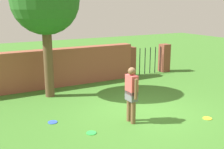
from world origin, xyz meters
TOP-DOWN VIEW (x-y plane):
  - ground_plane at (0.00, 0.00)m, footprint 40.00×40.00m
  - brick_wall at (-1.50, 4.26)m, footprint 7.25×0.50m
  - tree at (-2.03, 3.08)m, footprint 2.40×2.40m
  - person at (-0.70, -0.42)m, footprint 0.22×0.54m
  - fence_gate at (3.27, 4.26)m, footprint 2.53×0.44m
  - frisbee_green at (-2.02, -0.54)m, footprint 0.27×0.27m
  - frisbee_yellow at (1.43, -1.31)m, footprint 0.27×0.27m
  - frisbee_blue at (-2.70, 0.65)m, footprint 0.27×0.27m

SIDE VIEW (x-z plane):
  - ground_plane at x=0.00m, z-range 0.00..0.00m
  - frisbee_green at x=-2.02m, z-range 0.00..0.02m
  - frisbee_yellow at x=1.43m, z-range 0.00..0.02m
  - frisbee_blue at x=-2.70m, z-range 0.00..0.02m
  - fence_gate at x=3.27m, z-range 0.00..1.40m
  - brick_wall at x=-1.50m, z-range 0.00..1.57m
  - person at x=-0.70m, z-range 0.09..1.71m
  - tree at x=-2.03m, z-range 1.09..5.76m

